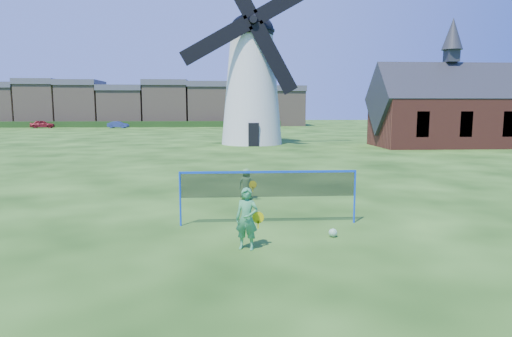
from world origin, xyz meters
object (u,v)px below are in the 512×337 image
object	(u,v)px
badminton_net	(269,185)
play_ball	(333,233)
player_boy	(246,184)
car_right	(118,125)
windmill	(252,80)
car_left	(42,124)
chapel	(448,111)
player_girl	(247,219)

from	to	relation	value
badminton_net	play_ball	size ratio (longest dim) A/B	22.95
badminton_net	player_boy	bearing A→B (deg)	97.44
player_boy	play_ball	world-z (taller)	player_boy
player_boy	play_ball	bearing A→B (deg)	129.66
badminton_net	car_right	bearing A→B (deg)	106.56
windmill	car_left	distance (m)	47.82
player_boy	play_ball	distance (m)	5.38
play_ball	windmill	bearing A→B (deg)	90.60
chapel	badminton_net	bearing A→B (deg)	-125.48
car_right	car_left	bearing A→B (deg)	97.21
player_boy	car_right	size ratio (longest dim) A/B	0.34
chapel	player_boy	distance (m)	28.34
player_girl	car_right	size ratio (longest dim) A/B	0.44
windmill	badminton_net	distance (m)	29.26
play_ball	car_right	bearing A→B (deg)	107.47
windmill	badminton_net	world-z (taller)	windmill
play_ball	car_left	distance (m)	72.85
windmill	chapel	bearing A→B (deg)	-12.90
car_right	chapel	bearing A→B (deg)	-125.12
chapel	player_boy	xyz separation A→B (m)	(-18.32, -21.48, -2.46)
play_ball	car_right	distance (m)	67.45
car_right	player_boy	bearing A→B (deg)	-152.03
badminton_net	player_boy	xyz separation A→B (m)	(-0.47, 3.57, -0.57)
badminton_net	player_girl	distance (m)	2.41
player_girl	windmill	bearing A→B (deg)	103.72
player_boy	car_left	world-z (taller)	car_left
player_boy	car_left	size ratio (longest dim) A/B	0.31
chapel	play_ball	world-z (taller)	chapel
player_boy	badminton_net	bearing A→B (deg)	115.08
chapel	car_left	distance (m)	62.42
car_left	windmill	bearing A→B (deg)	-149.39
car_left	badminton_net	bearing A→B (deg)	-166.21
badminton_net	player_girl	xyz separation A→B (m)	(-0.73, -2.26, -0.41)
windmill	chapel	size ratio (longest dim) A/B	1.33
badminton_net	player_boy	world-z (taller)	badminton_net
windmill	player_boy	bearing A→B (deg)	-93.83
player_girl	car_left	size ratio (longest dim) A/B	0.40
car_left	chapel	bearing A→B (deg)	-140.53
windmill	play_ball	xyz separation A→B (m)	(0.32, -30.26, -5.71)
windmill	car_right	size ratio (longest dim) A/B	5.05
windmill	player_girl	world-z (taller)	windmill
player_girl	car_left	xyz separation A→B (m)	(-30.35, 65.99, -0.10)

